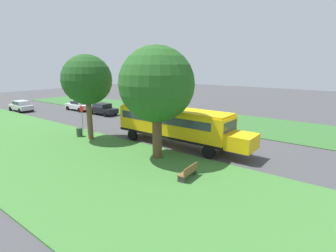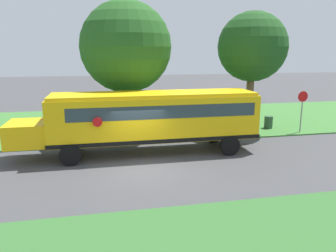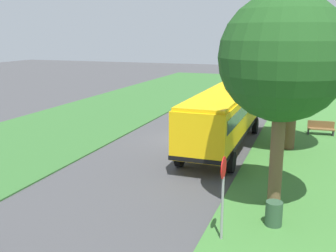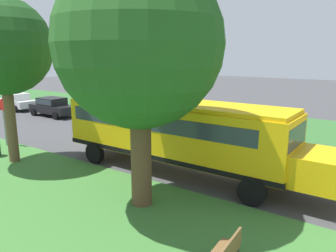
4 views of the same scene
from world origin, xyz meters
name	(u,v)px [view 4 (image 4 of 4)]	position (x,y,z in m)	size (l,w,h in m)	color
ground_plane	(217,161)	(0.00, 0.00, 0.00)	(120.00, 120.00, 0.00)	#424244
grass_far_side	(275,128)	(9.00, 0.00, 0.04)	(10.00, 80.00, 0.07)	#33662D
school_bus	(178,130)	(-2.41, 0.70, 1.92)	(2.85, 12.42, 3.16)	yellow
car_black_nearest	(53,106)	(2.80, 16.91, 0.88)	(2.02, 4.40, 1.56)	black
car_white_middle	(16,100)	(2.80, 22.55, 0.88)	(2.02, 4.40, 1.56)	silver
oak_tree_beside_bus	(140,39)	(-5.97, -0.22, 5.59)	(5.36, 5.36, 8.15)	brown
oak_tree_roadside_mid	(4,46)	(-5.84, 7.90, 5.50)	(4.41, 4.41, 7.70)	brown
stop_sign	(4,117)	(-4.60, 10.94, 1.74)	(0.08, 0.68, 2.74)	gray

